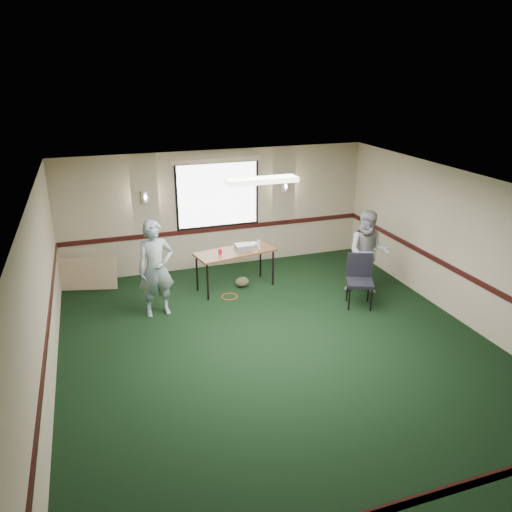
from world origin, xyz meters
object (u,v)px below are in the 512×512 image
object	(u,v)px
folding_table	(235,254)
conference_chair	(360,276)
person_left	(156,269)
person_right	(368,253)
projector	(243,247)

from	to	relation	value
folding_table	conference_chair	distance (m)	2.56
conference_chair	person_left	xyz separation A→B (m)	(-3.78, 0.83, 0.33)
folding_table	person_right	size ratio (longest dim) A/B	1.00
conference_chair	person_right	size ratio (longest dim) A/B	0.58
projector	conference_chair	distance (m)	2.45
person_left	person_right	bearing A→B (deg)	-10.44
projector	conference_chair	bearing A→B (deg)	-39.63
projector	person_left	world-z (taller)	person_left
projector	person_left	bearing A→B (deg)	-159.99
conference_chair	person_right	world-z (taller)	person_right
folding_table	person_right	xyz separation A→B (m)	(2.47, -1.09, 0.11)
projector	conference_chair	world-z (taller)	conference_chair
conference_chair	person_right	bearing A→B (deg)	69.02
folding_table	person_right	bearing A→B (deg)	-34.95
projector	folding_table	bearing A→B (deg)	-171.48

